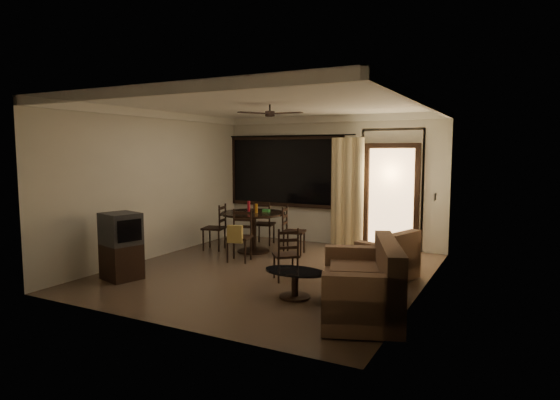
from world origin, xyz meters
The scene contains 12 objects.
ground centered at (0.00, 0.00, 0.00)m, with size 5.50×5.50×0.00m, color #7F6651.
room_shell centered at (0.59, 1.77, 1.83)m, with size 5.50×6.70×5.50m.
dining_table centered at (-1.06, 1.22, 0.64)m, with size 1.29×1.29×1.03m.
dining_chair_west centered at (-1.87, 1.03, 0.28)m, with size 0.50×0.50×0.95m.
dining_chair_east centered at (-0.24, 1.41, 0.28)m, with size 0.50×0.50×0.95m.
dining_chair_south centered at (-0.86, 0.38, 0.31)m, with size 0.50×0.55×0.95m.
dining_chair_north centered at (-1.24, 1.98, 0.28)m, with size 0.50×0.50×0.95m.
tv_cabinet centered at (-1.88, -1.50, 0.54)m, with size 0.67×0.63×1.07m.
sofa centered at (2.07, -1.31, 0.36)m, with size 1.44×1.91×0.91m.
armchair centered at (1.92, 0.48, 0.32)m, with size 0.96×0.96×0.77m.
coffee_table centered at (0.99, -1.10, 0.26)m, with size 0.89×0.53×0.39m.
side_chair centered at (0.48, -0.36, 0.25)m, with size 0.53×0.53×0.85m.
Camera 1 is at (3.74, -6.82, 2.04)m, focal length 30.00 mm.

